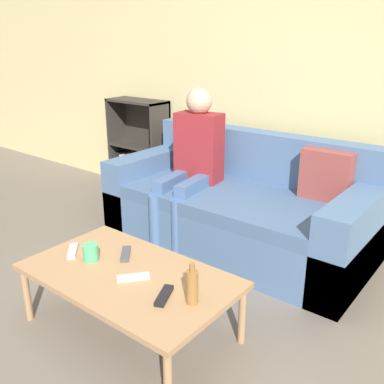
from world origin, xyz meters
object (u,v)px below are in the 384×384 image
(couch, at_px, (240,210))
(coffee_table, at_px, (129,278))
(person_adult, at_px, (193,154))
(tv_remote_1, at_px, (133,277))
(tv_remote_2, at_px, (126,254))
(bookshelf, at_px, (138,156))
(cup_near, at_px, (91,253))
(tv_remote_0, at_px, (164,296))
(tv_remote_3, at_px, (73,251))
(bottle, at_px, (192,286))

(couch, xyz_separation_m, coffee_table, (0.11, -1.30, 0.04))
(couch, relative_size, person_adult, 1.68)
(tv_remote_1, distance_m, tv_remote_2, 0.27)
(bookshelf, bearing_deg, cup_near, -51.84)
(tv_remote_0, distance_m, tv_remote_1, 0.24)
(tv_remote_2, bearing_deg, bookshelf, 91.06)
(couch, distance_m, person_adult, 0.57)
(coffee_table, relative_size, person_adult, 0.97)
(person_adult, bearing_deg, tv_remote_0, -65.21)
(coffee_table, height_order, tv_remote_1, tv_remote_1)
(cup_near, bearing_deg, person_adult, 100.73)
(tv_remote_1, bearing_deg, tv_remote_0, 33.49)
(tv_remote_0, distance_m, tv_remote_2, 0.50)
(cup_near, relative_size, tv_remote_3, 0.61)
(bookshelf, bearing_deg, tv_remote_3, -55.30)
(couch, xyz_separation_m, cup_near, (-0.16, -1.33, 0.12))
(tv_remote_2, height_order, bottle, bottle)
(coffee_table, relative_size, tv_remote_0, 6.63)
(tv_remote_3, relative_size, bottle, 0.74)
(tv_remote_3, bearing_deg, tv_remote_1, -45.50)
(tv_remote_1, bearing_deg, couch, 137.46)
(tv_remote_2, xyz_separation_m, bottle, (0.59, -0.13, 0.08))
(cup_near, xyz_separation_m, tv_remote_2, (0.11, 0.16, -0.04))
(couch, xyz_separation_m, bottle, (0.55, -1.30, 0.16))
(cup_near, distance_m, tv_remote_3, 0.16)
(coffee_table, xyz_separation_m, tv_remote_1, (0.07, -0.03, 0.04))
(bookshelf, xyz_separation_m, tv_remote_1, (1.71, -1.75, -0.01))
(bookshelf, relative_size, person_adult, 0.82)
(tv_remote_1, xyz_separation_m, tv_remote_3, (-0.49, -0.01, 0.00))
(bottle, bearing_deg, person_adult, 127.90)
(cup_near, height_order, tv_remote_0, cup_near)
(coffee_table, distance_m, tv_remote_1, 0.08)
(tv_remote_2, xyz_separation_m, tv_remote_3, (-0.27, -0.17, 0.00))
(tv_remote_2, bearing_deg, bottle, -54.38)
(person_adult, height_order, tv_remote_2, person_adult)
(person_adult, height_order, tv_remote_1, person_adult)
(tv_remote_0, xyz_separation_m, tv_remote_1, (-0.24, 0.03, 0.00))
(cup_near, height_order, tv_remote_3, cup_near)
(cup_near, height_order, tv_remote_1, cup_near)
(cup_near, bearing_deg, bottle, 2.25)
(bookshelf, bearing_deg, tv_remote_1, -45.61)
(person_adult, height_order, bottle, person_adult)
(tv_remote_3, bearing_deg, cup_near, -43.87)
(couch, relative_size, tv_remote_2, 12.77)
(tv_remote_3, height_order, bottle, bottle)
(tv_remote_3, bearing_deg, couch, 29.90)
(tv_remote_0, xyz_separation_m, bottle, (0.13, 0.05, 0.08))
(person_adult, relative_size, cup_near, 12.50)
(tv_remote_1, bearing_deg, person_adult, 154.55)
(tv_remote_2, distance_m, tv_remote_3, 0.32)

